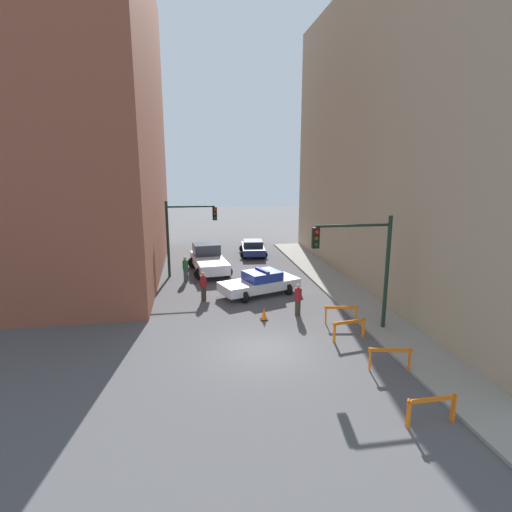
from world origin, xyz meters
name	(u,v)px	position (x,y,z in m)	size (l,w,h in m)	color
ground_plane	(263,350)	(0.00, 0.00, 0.00)	(120.00, 120.00, 0.00)	#4C4C4F
sidewalk_right	(402,338)	(6.20, 0.00, 0.06)	(2.40, 44.00, 0.12)	gray
building_corner_left	(44,121)	(-12.00, 14.00, 10.29)	(14.00, 20.00, 20.58)	brown
building_right	(457,134)	(13.40, 8.00, 9.34)	(12.00, 28.00, 18.67)	tan
traffic_light_near	(363,256)	(4.73, 1.23, 3.53)	(3.64, 0.35, 5.20)	black
traffic_light_far	(184,228)	(-3.30, 12.11, 3.40)	(3.44, 0.35, 5.20)	black
police_car	(260,283)	(1.11, 7.26, 0.72)	(5.05, 3.39, 1.52)	white
white_truck	(208,259)	(-1.68, 13.06, 0.91)	(3.06, 5.61, 1.90)	silver
parked_car_near	(253,247)	(2.31, 17.96, 0.67)	(2.52, 4.44, 1.31)	navy
pedestrian_crossing	(203,286)	(-2.23, 6.70, 0.86)	(0.51, 0.51, 1.66)	#382D23
pedestrian_corner	(186,269)	(-3.27, 10.77, 0.86)	(0.51, 0.51, 1.66)	#474C66
pedestrian_sidewalk	(298,299)	(2.44, 3.62, 0.86)	(0.41, 0.41, 1.66)	#382D23
barrier_front	(432,406)	(3.97, -5.63, 0.62)	(1.60, 0.19, 0.90)	orange
barrier_mid	(390,356)	(4.31, -2.46, 0.62)	(1.58, 0.47, 0.90)	orange
barrier_back	(349,327)	(3.88, 0.37, 0.62)	(1.59, 0.40, 0.90)	orange
barrier_corner	(341,312)	(4.18, 2.17, 0.62)	(1.59, 0.39, 0.90)	orange
traffic_cone	(264,314)	(0.62, 3.23, 0.32)	(0.36, 0.36, 0.66)	black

